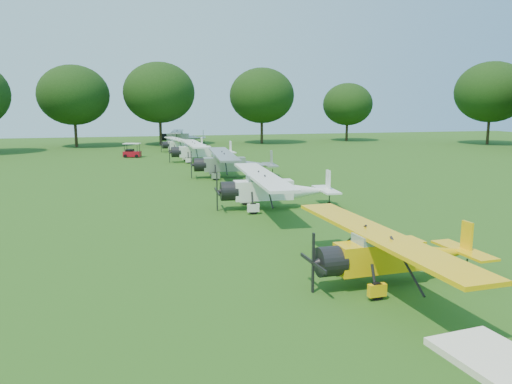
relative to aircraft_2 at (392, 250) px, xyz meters
The scene contains 9 objects.
ground 8.26m from the aircraft_2, 101.20° to the left, with size 160.00×160.00×0.00m, color #1F5014.
tree_belt 10.81m from the aircraft_2, 76.36° to the left, with size 137.36×130.27×14.52m.
aircraft_2 is the anchor object (origin of this frame).
aircraft_3 13.70m from the aircraft_2, 91.80° to the left, with size 7.55×12.03×2.37m.
aircraft_4 27.34m from the aircraft_2, 90.43° to the left, with size 7.62×12.13×2.38m.
aircraft_5 40.23m from the aircraft_2, 91.56° to the left, with size 7.39×11.73×2.32m.
aircraft_6 53.13m from the aircraft_2, 91.89° to the left, with size 6.16×9.76×1.92m.
aircraft_7 65.72m from the aircraft_2, 90.33° to the left, with size 7.45×11.82×2.32m.
golf_cart 47.77m from the aircraft_2, 100.18° to the left, with size 2.27×1.74×1.72m.
Camera 1 is at (-7.49, -23.47, 6.41)m, focal length 35.00 mm.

